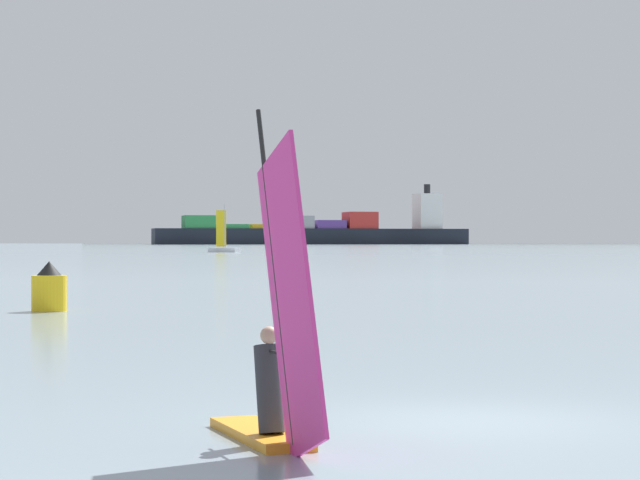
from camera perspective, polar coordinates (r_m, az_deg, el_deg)
The scene contains 5 objects.
ground_plane at distance 17.96m, azimuth 6.82°, elevation -7.98°, with size 4000.00×4000.00×0.00m, color gray.
windsurfer at distance 15.63m, azimuth -2.00°, elevation -5.43°, with size 1.81×3.47×4.24m.
cargo_ship at distance 791.47m, azimuth -0.06°, elevation 0.40°, with size 193.70×79.93×37.73m.
channel_buoy at distance 45.97m, azimuth -11.93°, elevation -2.15°, with size 1.23×1.23×1.76m.
small_sailboat at distance 267.46m, azimuth -4.28°, elevation -0.35°, with size 7.01×4.87×9.92m.
Camera 1 is at (-0.85, -17.76, 2.49)m, focal length 72.13 mm.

